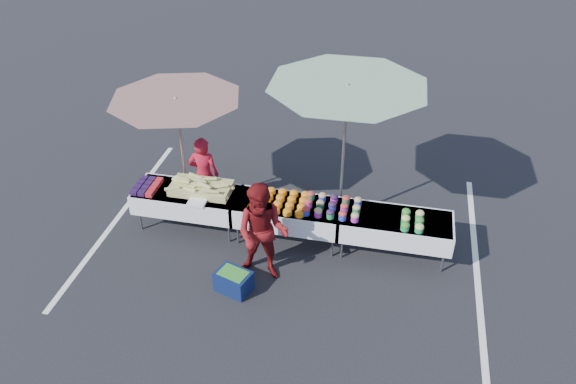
% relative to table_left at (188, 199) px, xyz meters
% --- Properties ---
extents(ground, '(80.00, 80.00, 0.00)m').
position_rel_table_left_xyz_m(ground, '(1.80, 0.00, -0.58)').
color(ground, black).
extents(stripe_left, '(0.10, 5.00, 0.00)m').
position_rel_table_left_xyz_m(stripe_left, '(-1.40, 0.00, -0.58)').
color(stripe_left, silver).
rests_on(stripe_left, ground).
extents(stripe_right, '(0.10, 5.00, 0.00)m').
position_rel_table_left_xyz_m(stripe_right, '(5.00, 0.00, -0.58)').
color(stripe_right, silver).
rests_on(stripe_right, ground).
extents(table_left, '(1.86, 0.81, 0.75)m').
position_rel_table_left_xyz_m(table_left, '(0.00, 0.00, 0.00)').
color(table_left, white).
rests_on(table_left, ground).
extents(table_center, '(1.86, 0.81, 0.75)m').
position_rel_table_left_xyz_m(table_center, '(1.80, 0.00, 0.00)').
color(table_center, white).
rests_on(table_center, ground).
extents(table_right, '(1.86, 0.81, 0.75)m').
position_rel_table_left_xyz_m(table_right, '(3.60, 0.00, 0.00)').
color(table_right, white).
rests_on(table_right, ground).
extents(berry_punnets, '(0.40, 0.54, 0.08)m').
position_rel_table_left_xyz_m(berry_punnets, '(-0.71, -0.06, 0.21)').
color(berry_punnets, black).
rests_on(berry_punnets, table_left).
extents(corn_pile, '(1.16, 0.57, 0.26)m').
position_rel_table_left_xyz_m(corn_pile, '(0.26, 0.04, 0.26)').
color(corn_pile, tan).
rests_on(corn_pile, table_left).
extents(plastic_bags, '(0.30, 0.25, 0.05)m').
position_rel_table_left_xyz_m(plastic_bags, '(0.30, -0.30, 0.19)').
color(plastic_bags, white).
rests_on(plastic_bags, table_left).
extents(carrot_bowls, '(0.95, 0.69, 0.11)m').
position_rel_table_left_xyz_m(carrot_bowls, '(1.65, -0.01, 0.22)').
color(carrot_bowls, orange).
rests_on(carrot_bowls, table_center).
extents(potato_cups, '(0.94, 0.58, 0.16)m').
position_rel_table_left_xyz_m(potato_cups, '(2.55, 0.00, 0.25)').
color(potato_cups, '#273CB6').
rests_on(potato_cups, table_right).
extents(bean_baskets, '(0.36, 0.50, 0.15)m').
position_rel_table_left_xyz_m(bean_baskets, '(3.86, -0.10, 0.24)').
color(bean_baskets, '#218546').
rests_on(bean_baskets, table_right).
extents(vendor, '(0.58, 0.41, 1.52)m').
position_rel_table_left_xyz_m(vendor, '(0.12, 0.55, 0.17)').
color(vendor, '#A81325').
rests_on(vendor, ground).
extents(customer, '(0.84, 0.65, 1.73)m').
position_rel_table_left_xyz_m(customer, '(1.61, -0.97, 0.28)').
color(customer, maroon).
rests_on(customer, ground).
extents(umbrella_left, '(2.51, 2.51, 2.30)m').
position_rel_table_left_xyz_m(umbrella_left, '(-0.21, 0.47, 1.50)').
color(umbrella_left, black).
rests_on(umbrella_left, ground).
extents(umbrella_right, '(3.47, 3.47, 2.69)m').
position_rel_table_left_xyz_m(umbrella_right, '(2.60, 0.74, 1.86)').
color(umbrella_right, black).
rests_on(umbrella_right, ground).
extents(storage_bin, '(0.62, 0.53, 0.35)m').
position_rel_table_left_xyz_m(storage_bin, '(1.23, -1.39, -0.40)').
color(storage_bin, '#0D1942').
rests_on(storage_bin, ground).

